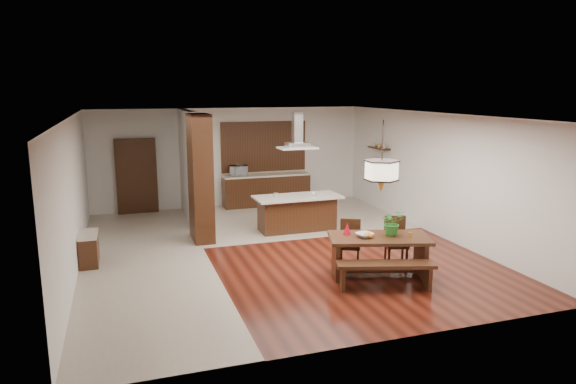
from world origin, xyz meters
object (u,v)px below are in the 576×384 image
object	(u,v)px
range_hood	(297,131)
kitchen_island	(297,213)
dining_chair_right	(396,242)
fruit_bowl	(365,235)
dining_chair_left	(350,243)
foliage_plant	(392,223)
microwave	(239,171)
island_cup	(313,193)
dining_table	(379,247)
dining_bench	(385,276)
pendant_lantern	(382,157)
hallway_console	(89,249)

from	to	relation	value
range_hood	kitchen_island	bearing A→B (deg)	-90.00
dining_chair_right	fruit_bowl	xyz separation A→B (m)	(-0.88, -0.35, 0.32)
dining_chair_left	fruit_bowl	bearing A→B (deg)	-64.21
foliage_plant	microwave	distance (m)	6.55
dining_chair_right	microwave	size ratio (longest dim) A/B	1.83
kitchen_island	island_cup	world-z (taller)	island_cup
foliage_plant	island_cup	world-z (taller)	foliage_plant
dining_chair_left	fruit_bowl	world-z (taller)	dining_chair_left
microwave	kitchen_island	bearing A→B (deg)	-64.98
foliage_plant	kitchen_island	distance (m)	3.55
dining_table	dining_chair_right	world-z (taller)	dining_chair_right
dining_table	dining_chair_right	distance (m)	0.73
dining_chair_right	microwave	bearing A→B (deg)	123.64
dining_bench	kitchen_island	distance (m)	4.09
dining_table	dining_chair_right	size ratio (longest dim) A/B	2.10
island_cup	range_hood	bearing A→B (deg)	168.57
dining_chair_right	pendant_lantern	world-z (taller)	pendant_lantern
pendant_lantern	foliage_plant	distance (m)	1.27
dining_chair_left	foliage_plant	distance (m)	1.01
dining_bench	dining_chair_left	distance (m)	1.32
kitchen_island	microwave	bearing A→B (deg)	104.27
dining_bench	foliage_plant	bearing A→B (deg)	54.26
kitchen_island	dining_bench	bearing A→B (deg)	-87.79
dining_chair_right	pendant_lantern	xyz separation A→B (m)	(-0.60, -0.40, 1.76)
foliage_plant	range_hood	distance (m)	3.80
hallway_console	foliage_plant	world-z (taller)	foliage_plant
dining_bench	island_cup	world-z (taller)	island_cup
island_cup	microwave	bearing A→B (deg)	111.21
dining_table	dining_chair_left	xyz separation A→B (m)	(-0.27, 0.67, -0.11)
foliage_plant	microwave	world-z (taller)	foliage_plant
hallway_console	range_hood	xyz separation A→B (m)	(4.76, 1.07, 2.15)
pendant_lantern	kitchen_island	xyz separation A→B (m)	(-0.40, 3.45, -1.80)
dining_table	microwave	bearing A→B (deg)	100.51
range_hood	island_cup	xyz separation A→B (m)	(0.39, -0.08, -1.54)
hallway_console	dining_bench	distance (m)	5.81
dining_bench	dining_chair_right	xyz separation A→B (m)	(0.80, 1.03, 0.24)
kitchen_island	range_hood	world-z (taller)	range_hood
dining_chair_left	pendant_lantern	size ratio (longest dim) A/B	0.70
dining_bench	foliage_plant	distance (m)	1.10
dining_table	dining_chair_left	world-z (taller)	dining_chair_left
dining_bench	microwave	world-z (taller)	microwave
foliage_plant	fruit_bowl	distance (m)	0.58
pendant_lantern	fruit_bowl	bearing A→B (deg)	169.80
dining_bench	range_hood	size ratio (longest dim) A/B	1.90
dining_table	kitchen_island	bearing A→B (deg)	96.63
kitchen_island	microwave	distance (m)	3.12
fruit_bowl	island_cup	distance (m)	3.34
dining_bench	kitchen_island	size ratio (longest dim) A/B	0.80
range_hood	dining_chair_right	bearing A→B (deg)	-71.80
dining_chair_left	foliage_plant	size ratio (longest dim) A/B	1.90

